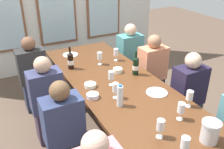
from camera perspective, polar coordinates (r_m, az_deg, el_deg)
The scene contains 25 objects.
ground_plane at distance 3.36m, azimuth 1.25°, elevation -13.18°, with size 12.00×12.00×0.00m, color brown.
dining_table at distance 2.97m, azimuth 1.37°, elevation -3.08°, with size 0.99×2.83×0.74m.
white_plate_0 at distance 2.80m, azimuth 10.13°, elevation -4.04°, with size 0.23×0.23×0.01m, color white.
white_plate_1 at distance 3.79m, azimuth -9.44°, elevation 4.46°, with size 0.22×0.22×0.01m, color white.
metal_pitcher at distance 2.22m, azimuth 21.38°, elevation -11.98°, with size 0.16×0.16×0.19m.
wine_bottle_0 at distance 3.31m, azimuth -9.38°, elevation 3.13°, with size 0.08×0.08×0.30m.
wine_bottle_1 at distance 3.12m, azimuth 5.39°, elevation 1.99°, with size 0.08×0.08×0.31m.
tasting_bowl_0 at distance 2.87m, azimuth -4.97°, elevation -2.44°, with size 0.14×0.14×0.04m, color white.
tasting_bowl_1 at distance 3.20m, azimuth 1.31°, elevation 0.97°, with size 0.12×0.12×0.05m, color white.
tasting_bowl_2 at distance 2.67m, azimuth -4.42°, elevation -4.84°, with size 0.13×0.13×0.05m, color white.
water_bottle at distance 2.49m, azimuth 1.82°, elevation -4.88°, with size 0.06×0.06×0.24m.
wine_glass_0 at distance 2.59m, azimuth 17.21°, elevation -4.74°, with size 0.07×0.07×0.17m.
wine_glass_1 at distance 2.13m, azimuth 10.97°, elevation -11.37°, with size 0.07×0.07×0.17m.
wine_glass_2 at distance 2.38m, azimuth 15.43°, elevation -7.38°, with size 0.07×0.07×0.17m.
wine_glass_3 at distance 2.86m, azimuth -0.18°, elevation -0.24°, with size 0.07×0.07×0.17m.
wine_glass_4 at distance 2.01m, azimuth 16.27°, elevation -14.83°, with size 0.07×0.07×0.17m.
wine_glass_5 at distance 3.39m, azimuth -2.81°, elevation 4.21°, with size 0.07×0.07×0.17m.
wine_glass_6 at distance 3.52m, azimuth 0.91°, elevation 5.07°, with size 0.07×0.07×0.17m.
wine_glass_7 at distance 2.61m, azimuth 0.81°, elevation -3.09°, with size 0.07×0.07×0.17m.
seated_person_0 at distance 3.76m, azimuth -17.43°, elevation -0.36°, with size 0.38×0.24×1.11m.
seated_person_1 at distance 4.18m, azimuth 3.99°, elevation 3.65°, with size 0.38×0.24×1.11m.
seated_person_2 at distance 3.09m, azimuth -14.47°, elevation -6.14°, with size 0.38×0.24×1.11m.
seated_person_3 at distance 3.71m, azimuth 9.04°, elevation 0.25°, with size 0.38×0.24×1.11m.
seated_person_6 at distance 2.58m, azimuth -10.80°, elevation -13.09°, with size 0.38×0.24×1.11m.
seated_person_7 at distance 3.22m, azimuth 16.76°, elevation -4.94°, with size 0.38×0.24×1.11m.
Camera 1 is at (-1.26, -2.25, 2.15)m, focal length 40.26 mm.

